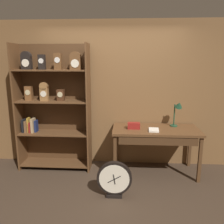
{
  "coord_description": "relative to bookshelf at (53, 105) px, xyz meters",
  "views": [
    {
      "loc": [
        0.24,
        -2.78,
        1.9
      ],
      "look_at": [
        0.02,
        0.62,
        1.15
      ],
      "focal_mm": 37.21,
      "sensor_mm": 36.0,
      "label": 1
    }
  ],
  "objects": [
    {
      "name": "round_clock_large",
      "position": [
        1.13,
        -0.91,
        -0.88
      ],
      "size": [
        0.5,
        0.11,
        0.54
      ],
      "color": "black",
      "rests_on": "ground"
    },
    {
      "name": "back_wood_panel",
      "position": [
        1.04,
        0.29,
        0.15
      ],
      "size": [
        4.8,
        0.05,
        2.6
      ],
      "primitive_type": "cube",
      "color": "brown",
      "rests_on": "ground"
    },
    {
      "name": "workbench",
      "position": [
        1.78,
        -0.14,
        -0.44
      ],
      "size": [
        1.44,
        0.69,
        0.79
      ],
      "color": "brown",
      "rests_on": "ground"
    },
    {
      "name": "open_repair_manual",
      "position": [
        1.73,
        -0.24,
        -0.34
      ],
      "size": [
        0.18,
        0.23,
        0.02
      ],
      "primitive_type": "cube",
      "rotation": [
        0.0,
        0.0,
        -0.07
      ],
      "color": "silver",
      "rests_on": "workbench"
    },
    {
      "name": "ground_plane",
      "position": [
        1.04,
        -1.11,
        -1.15
      ],
      "size": [
        10.0,
        10.0,
        0.0
      ],
      "primitive_type": "plane",
      "color": "#3D2D21"
    },
    {
      "name": "desk_lamp",
      "position": [
        2.15,
        0.01,
        -0.05
      ],
      "size": [
        0.2,
        0.2,
        0.46
      ],
      "color": "#1E472D",
      "rests_on": "workbench"
    },
    {
      "name": "bookshelf",
      "position": [
        0.0,
        0.0,
        0.0
      ],
      "size": [
        1.26,
        0.38,
        2.19
      ],
      "color": "brown",
      "rests_on": "ground"
    },
    {
      "name": "toolbox_small",
      "position": [
        1.41,
        -0.15,
        -0.3
      ],
      "size": [
        0.2,
        0.1,
        0.1
      ],
      "primitive_type": "cube",
      "color": "maroon",
      "rests_on": "workbench"
    }
  ]
}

